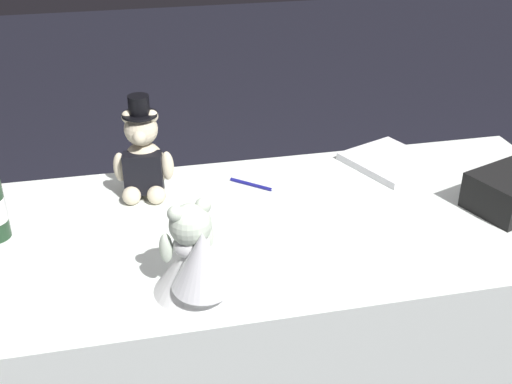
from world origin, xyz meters
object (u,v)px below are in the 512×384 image
(teddy_bear_groom, at_px, (143,159))
(guestbook, at_px, (391,162))
(signing_pen, at_px, (253,185))
(teddy_bear_bride, at_px, (195,257))

(teddy_bear_groom, height_order, guestbook, teddy_bear_groom)
(signing_pen, relative_size, guestbook, 0.45)
(guestbook, bearing_deg, signing_pen, -16.62)
(teddy_bear_bride, bearing_deg, signing_pen, -116.01)
(teddy_bear_groom, relative_size, signing_pen, 2.58)
(signing_pen, distance_m, guestbook, 0.46)
(teddy_bear_bride, distance_m, signing_pen, 0.54)
(signing_pen, height_order, guestbook, guestbook)
(teddy_bear_groom, relative_size, teddy_bear_bride, 1.27)
(teddy_bear_bride, xyz_separation_m, signing_pen, (-0.23, -0.48, -0.09))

